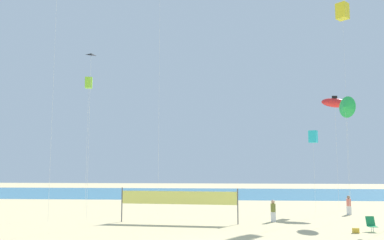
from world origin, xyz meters
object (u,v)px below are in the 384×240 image
Objects in this scene: kite_cyan_box at (313,137)px; kite_red_inflatable at (335,103)px; volleyball_net at (179,199)px; kite_green_delta at (345,107)px; beachgoer_olive_shirt at (273,210)px; folding_beach_chair at (371,224)px; beachgoer_coral_shirt at (349,204)px; kite_yellow_box at (342,12)px; kite_lime_box at (89,83)px; kite_black_diamond at (91,56)px; beach_handbag at (356,231)px.

kite_cyan_box is 0.68× the size of kite_red_inflatable.
volleyball_net is 14.95m from kite_green_delta.
volleyball_net reaches higher than beachgoer_olive_shirt.
kite_cyan_box reaches higher than folding_beach_chair.
kite_yellow_box is at bearing 33.20° from beachgoer_coral_shirt.
beachgoer_coral_shirt is at bearing 2.82° from kite_lime_box.
volleyball_net is 0.88× the size of kite_green_delta.
kite_cyan_box is at bearing 31.46° from volleyball_net.
beachgoer_coral_shirt is 0.08× the size of kite_yellow_box.
kite_black_diamond is at bearing -160.17° from kite_cyan_box.
beachgoer_olive_shirt reaches higher than beach_handbag.
kite_yellow_box is at bearing 121.79° from beachgoer_olive_shirt.
folding_beach_chair is at bearing -97.25° from kite_red_inflatable.
volleyball_net is 0.73× the size of kite_lime_box.
kite_lime_box reaches higher than kite_green_delta.
kite_green_delta is (-0.48, -1.67, 7.71)m from beachgoer_coral_shirt.
kite_green_delta is at bearing 97.53° from beachgoer_olive_shirt.
kite_lime_box is 4.12m from kite_black_diamond.
beachgoer_coral_shirt is at bearing 107.60° from beachgoer_olive_shirt.
beachgoer_coral_shirt is 0.13× the size of kite_lime_box.
kite_cyan_box is at bearing 89.15° from beach_handbag.
kite_yellow_box is at bearing 23.15° from kite_black_diamond.
kite_lime_box is at bearing -116.43° from beachgoer_olive_shirt.
kite_cyan_box is (-1.01, 9.39, 5.95)m from folding_beach_chair.
beachgoer_olive_shirt is at bearing -157.98° from kite_green_delta.
beach_handbag is at bearing -105.92° from kite_green_delta.
kite_lime_box is (-18.95, 7.31, 10.69)m from beach_handbag.
kite_yellow_box reaches higher than kite_black_diamond.
beachgoer_olive_shirt is 17.46m from kite_black_diamond.
kite_red_inflatable reaches higher than kite_cyan_box.
kite_lime_box is 1.21× the size of kite_green_delta.
kite_cyan_box reaches higher than volleyball_net.
kite_cyan_box is (-2.24, 1.66, 5.60)m from beachgoer_coral_shirt.
kite_cyan_box is 19.68m from kite_black_diamond.
volleyball_net is at bearing -148.81° from kite_red_inflatable.
beachgoer_coral_shirt is 14.27m from volleyball_net.
beachgoer_coral_shirt is 23.41m from kite_black_diamond.
beachgoer_coral_shirt is at bearing -92.55° from kite_red_inflatable.
beach_handbag is at bearing -102.50° from kite_red_inflatable.
kite_yellow_box reaches higher than beachgoer_olive_shirt.
beachgoer_olive_shirt is at bearing 8.10° from volleyball_net.
kite_cyan_box is at bearing 114.56° from folding_beach_chair.
folding_beach_chair is at bearing 42.03° from beachgoer_olive_shirt.
kite_red_inflatable is at bearing 50.81° from beachgoer_coral_shirt.
beach_handbag is 0.04× the size of kite_green_delta.
beachgoer_olive_shirt is at bearing 175.44° from beachgoer_coral_shirt.
kite_green_delta reaches higher than beachgoer_olive_shirt.
folding_beach_chair is 22.19m from kite_yellow_box.
kite_yellow_box reaches higher than kite_red_inflatable.
beach_handbag is at bearing -21.10° from kite_lime_box.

